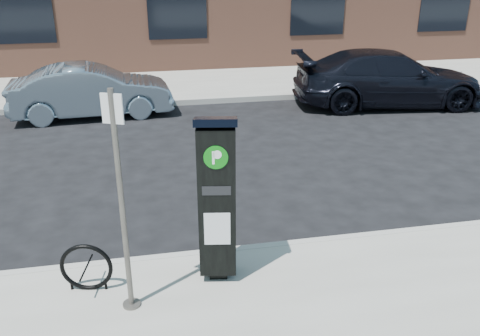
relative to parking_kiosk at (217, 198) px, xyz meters
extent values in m
plane|color=black|center=(0.64, 0.59, -1.23)|extent=(120.00, 120.00, 0.00)
cube|color=gray|center=(0.64, 14.59, -1.16)|extent=(60.00, 12.00, 0.15)
cube|color=#9E9B93|center=(0.64, 0.57, -1.16)|extent=(60.00, 0.12, 0.16)
cube|color=#9E9B93|center=(0.64, 8.61, -1.16)|extent=(60.00, 0.12, 0.16)
cube|color=black|center=(0.00, 0.00, -1.03)|extent=(0.25, 0.25, 0.11)
cube|color=black|center=(0.00, 0.00, -0.04)|extent=(0.50, 0.46, 1.87)
cube|color=black|center=(0.00, 0.00, 0.94)|extent=(0.55, 0.50, 0.17)
cylinder|color=#08600E|center=(-0.03, -0.19, 0.59)|extent=(0.27, 0.06, 0.28)
cube|color=white|center=(-0.03, -0.19, 0.59)|extent=(0.10, 0.03, 0.15)
cube|color=silver|center=(-0.03, -0.19, -0.31)|extent=(0.31, 0.06, 0.42)
cube|color=black|center=(-0.03, -0.19, 0.18)|extent=(0.33, 0.07, 0.11)
cylinder|color=#524C48|center=(-1.08, -0.41, -1.07)|extent=(0.20, 0.20, 0.03)
cylinder|color=#524C48|center=(-1.08, -0.41, 0.20)|extent=(0.06, 0.06, 2.56)
cube|color=silver|center=(-1.08, -0.41, 1.27)|extent=(0.21, 0.11, 0.31)
torus|color=black|center=(-1.59, 0.01, -0.77)|extent=(0.63, 0.17, 0.63)
cylinder|color=black|center=(-1.79, 0.05, -1.02)|extent=(0.03, 0.03, 0.12)
cylinder|color=black|center=(-1.39, -0.03, -1.02)|extent=(0.03, 0.03, 0.12)
imported|color=gray|center=(-2.03, 7.99, -0.56)|extent=(4.16, 1.68, 1.34)
imported|color=black|center=(5.99, 7.50, -0.48)|extent=(5.44, 2.72, 1.52)
camera|label=1|loc=(-0.80, -5.37, 2.65)|focal=38.00mm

